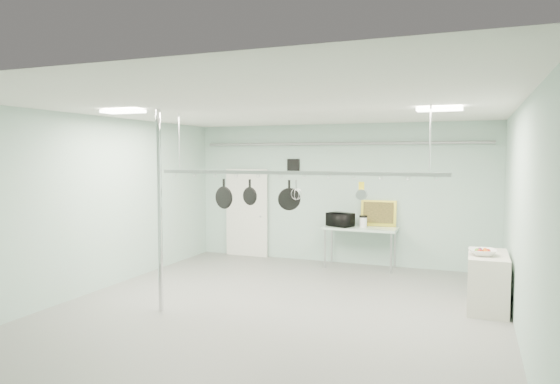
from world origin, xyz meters
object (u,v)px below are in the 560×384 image
at_px(pot_rack, 293,171).
at_px(skillet_right, 289,195).
at_px(side_cabinet, 488,281).
at_px(coffee_canister, 363,222).
at_px(microwave, 340,220).
at_px(skillet_mid, 250,192).
at_px(prep_table, 360,230).
at_px(chrome_pole, 160,211).
at_px(skillet_left, 224,194).
at_px(fruit_bowl, 482,252).

relative_size(pot_rack, skillet_right, 9.62).
xyz_separation_m(side_cabinet, coffee_canister, (-2.48, 2.20, 0.57)).
relative_size(pot_rack, microwave, 8.70).
height_order(microwave, skillet_mid, skillet_mid).
bearing_deg(skillet_right, skillet_mid, 155.62).
height_order(side_cabinet, coffee_canister, coffee_canister).
distance_m(prep_table, pot_rack, 3.61).
distance_m(prep_table, coffee_canister, 0.20).
xyz_separation_m(prep_table, side_cabinet, (2.55, -2.20, -0.38)).
bearing_deg(coffee_canister, microwave, -175.28).
bearing_deg(coffee_canister, chrome_pole, -119.41).
height_order(pot_rack, skillet_left, pot_rack).
height_order(prep_table, skillet_right, skillet_right).
distance_m(microwave, skillet_mid, 3.43).
relative_size(coffee_canister, skillet_mid, 0.53).
height_order(prep_table, coffee_canister, coffee_canister).
xyz_separation_m(side_cabinet, fruit_bowl, (-0.09, -0.17, 0.50)).
distance_m(coffee_canister, skillet_mid, 3.62).
relative_size(microwave, fruit_bowl, 1.34).
bearing_deg(fruit_bowl, side_cabinet, 61.97).
height_order(skillet_left, skillet_right, same).
xyz_separation_m(fruit_bowl, skillet_left, (-4.09, -0.93, 0.88)).
relative_size(fruit_bowl, skillet_left, 0.80).
bearing_deg(microwave, skillet_mid, 102.28).
distance_m(side_cabinet, skillet_left, 4.54).
bearing_deg(skillet_right, prep_table, 57.73).
bearing_deg(fruit_bowl, skillet_left, -167.24).
relative_size(prep_table, fruit_bowl, 3.88).
height_order(fruit_bowl, skillet_mid, skillet_mid).
height_order(prep_table, fruit_bowl, fruit_bowl).
height_order(chrome_pole, side_cabinet, chrome_pole).
bearing_deg(microwave, skillet_left, 94.46).
distance_m(pot_rack, coffee_canister, 3.54).
distance_m(side_cabinet, pot_rack, 3.62).
distance_m(chrome_pole, pot_rack, 2.19).
bearing_deg(side_cabinet, prep_table, 139.21).
height_order(chrome_pole, prep_table, chrome_pole).
relative_size(prep_table, microwave, 2.90).
relative_size(pot_rack, fruit_bowl, 11.64).
xyz_separation_m(pot_rack, microwave, (-0.04, 3.26, -1.17)).
bearing_deg(microwave, coffee_canister, -150.64).
distance_m(pot_rack, skillet_mid, 0.83).
height_order(microwave, skillet_right, skillet_right).
bearing_deg(side_cabinet, skillet_mid, -163.45).
bearing_deg(microwave, skillet_right, 114.30).
xyz_separation_m(prep_table, pot_rack, (-0.40, -3.30, 1.40)).
bearing_deg(chrome_pole, side_cabinet, 22.41).
height_order(side_cabinet, skillet_right, skillet_right).
bearing_deg(chrome_pole, skillet_mid, 38.07).
xyz_separation_m(microwave, coffee_canister, (0.50, 0.04, -0.04)).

